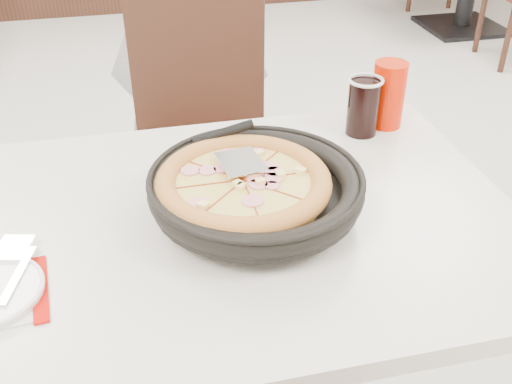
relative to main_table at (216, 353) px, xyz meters
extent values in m
plane|color=#BABAB5|center=(0.25, 0.47, -0.38)|extent=(7.00, 7.00, 0.00)
cylinder|color=black|center=(0.09, 0.05, 0.39)|extent=(0.13, 0.13, 0.04)
cylinder|color=black|center=(0.09, 0.00, 0.42)|extent=(0.41, 0.41, 0.01)
cylinder|color=#B57B3C|center=(0.07, -0.01, 0.44)|extent=(0.31, 0.31, 0.02)
cube|color=white|center=(0.07, 0.04, 0.47)|extent=(0.09, 0.11, 0.00)
cube|color=white|center=(-0.34, -0.11, 0.39)|extent=(0.05, 0.14, 0.00)
cylinder|color=black|center=(0.41, 0.27, 0.44)|extent=(0.08, 0.08, 0.13)
cylinder|color=red|center=(0.49, 0.29, 0.45)|extent=(0.08, 0.08, 0.16)
camera|label=1|loc=(-0.12, -0.93, 1.05)|focal=42.00mm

